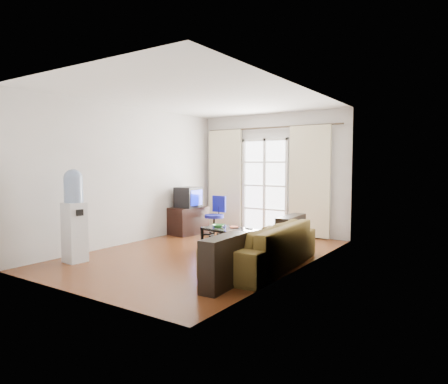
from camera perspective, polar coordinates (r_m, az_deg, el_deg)
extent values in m
plane|color=brown|center=(7.07, -3.02, -8.81)|extent=(5.20, 5.20, 0.00)
plane|color=white|center=(6.99, -3.10, 13.32)|extent=(5.20, 5.20, 0.00)
cube|color=silver|center=(9.11, 6.85, 2.61)|extent=(3.60, 0.02, 2.70)
cube|color=silver|center=(5.07, -21.03, 1.28)|extent=(3.60, 0.02, 2.70)
cube|color=silver|center=(8.11, -13.27, 2.36)|extent=(0.02, 5.20, 2.70)
cube|color=silver|center=(5.99, 10.83, 1.85)|extent=(0.02, 5.20, 2.70)
cube|color=white|center=(9.16, 5.88, 0.90)|extent=(1.01, 0.02, 2.04)
cube|color=white|center=(9.14, 5.82, 0.89)|extent=(1.16, 0.06, 2.15)
cylinder|color=#4C3F2D|center=(9.06, 6.61, 9.12)|extent=(3.30, 0.04, 0.04)
cube|color=beige|center=(9.62, 0.13, 1.81)|extent=(0.90, 0.07, 2.35)
cube|color=beige|center=(8.61, 12.11, 1.47)|extent=(0.90, 0.07, 2.35)
cube|color=#9F9EA1|center=(8.77, 11.16, -4.19)|extent=(0.64, 0.12, 0.64)
imported|color=brown|center=(6.14, 5.63, -7.61)|extent=(2.40, 1.17, 0.67)
cube|color=silver|center=(7.27, 0.80, -5.27)|extent=(1.07, 0.73, 0.01)
cube|color=black|center=(7.32, 0.79, -7.38)|extent=(1.00, 0.66, 0.01)
cube|color=black|center=(7.46, -3.15, -6.59)|extent=(0.05, 0.05, 0.39)
cube|color=black|center=(6.82, 2.18, -7.59)|extent=(0.05, 0.05, 0.39)
cube|color=black|center=(7.80, -0.41, -6.11)|extent=(0.05, 0.05, 0.39)
cube|color=black|center=(7.19, 4.89, -6.99)|extent=(0.05, 0.05, 0.39)
imported|color=#2F8234|center=(7.39, -0.80, -4.87)|extent=(0.36, 0.36, 0.05)
imported|color=maroon|center=(7.37, 0.83, -5.02)|extent=(0.35, 0.35, 0.02)
cube|color=black|center=(7.24, 3.57, -5.22)|extent=(0.15, 0.06, 0.02)
cube|color=black|center=(9.03, -5.16, -4.07)|extent=(0.66, 0.89, 0.60)
cube|color=black|center=(8.95, -5.12, -0.75)|extent=(0.46, 0.50, 0.45)
cube|color=#0C19E5|center=(8.81, -3.94, -0.82)|extent=(0.02, 0.39, 0.33)
cube|color=black|center=(9.07, -6.10, -0.69)|extent=(0.14, 0.34, 0.30)
cylinder|color=black|center=(8.78, -1.42, -4.84)|extent=(0.05, 0.05, 0.44)
cylinder|color=navy|center=(8.75, -1.42, -3.48)|extent=(0.42, 0.42, 0.07)
cube|color=navy|center=(8.87, -0.70, -1.71)|extent=(0.34, 0.05, 0.36)
cube|color=silver|center=(6.84, -20.57, -5.41)|extent=(0.32, 0.32, 0.96)
cylinder|color=#7C95C0|center=(6.77, -20.70, 0.21)|extent=(0.29, 0.29, 0.38)
sphere|color=#7C95C0|center=(6.76, -20.75, 1.84)|extent=(0.29, 0.29, 0.29)
cube|color=black|center=(6.67, -19.96, -2.78)|extent=(0.05, 0.12, 0.10)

